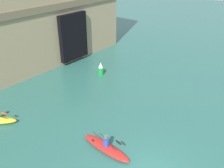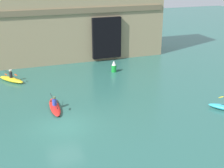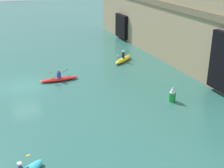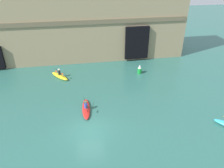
% 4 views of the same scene
% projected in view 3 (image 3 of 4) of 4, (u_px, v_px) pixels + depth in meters
% --- Properties ---
extents(ground_plane, '(120.00, 120.00, 0.00)m').
position_uv_depth(ground_plane, '(24.00, 86.00, 28.21)').
color(ground_plane, '#2D665B').
extents(cliff_bluff, '(36.04, 5.58, 11.85)m').
position_uv_depth(cliff_bluff, '(184.00, 6.00, 33.84)').
color(cliff_bluff, '#9E8966').
rests_on(cliff_bluff, ground).
extents(kayak_red, '(0.94, 3.62, 1.07)m').
position_uv_depth(kayak_red, '(59.00, 79.00, 29.34)').
color(kayak_red, red).
rests_on(kayak_red, ground).
extents(kayak_yellow, '(2.60, 3.05, 1.24)m').
position_uv_depth(kayak_yellow, '(123.00, 59.00, 34.66)').
color(kayak_yellow, yellow).
rests_on(kayak_yellow, ground).
extents(marker_buoy, '(0.56, 0.56, 1.28)m').
position_uv_depth(marker_buoy, '(172.00, 94.00, 25.10)').
color(marker_buoy, green).
rests_on(marker_buoy, ground).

